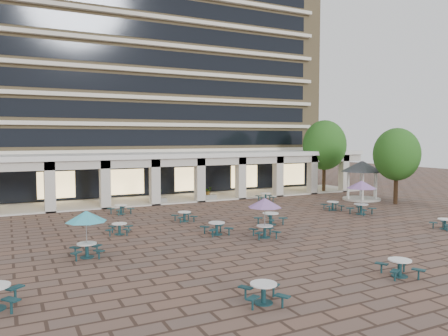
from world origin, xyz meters
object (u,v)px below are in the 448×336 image
(picnic_table_2, at_px, (400,266))
(planter_left, at_px, (158,198))
(picnic_table_1, at_px, (263,291))
(gazebo, at_px, (362,171))
(planter_right, at_px, (208,195))

(picnic_table_2, xyz_separation_m, planter_left, (-2.83, 23.90, 0.08))
(picnic_table_1, xyz_separation_m, picnic_table_2, (6.68, -0.00, -0.00))
(gazebo, xyz_separation_m, planter_left, (-17.80, 6.15, -2.23))
(picnic_table_1, xyz_separation_m, planter_left, (3.85, 23.90, 0.08))
(picnic_table_1, distance_m, gazebo, 28.10)
(gazebo, xyz_separation_m, planter_right, (-12.97, 6.15, -2.25))
(gazebo, bearing_deg, picnic_table_1, -140.66)
(gazebo, relative_size, planter_right, 2.60)
(picnic_table_2, distance_m, gazebo, 23.34)
(gazebo, bearing_deg, planter_left, 160.95)
(gazebo, height_order, planter_left, gazebo)
(picnic_table_1, bearing_deg, picnic_table_2, 16.14)
(gazebo, distance_m, planter_right, 14.53)
(picnic_table_2, distance_m, planter_right, 23.98)
(planter_left, bearing_deg, planter_right, 0.00)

